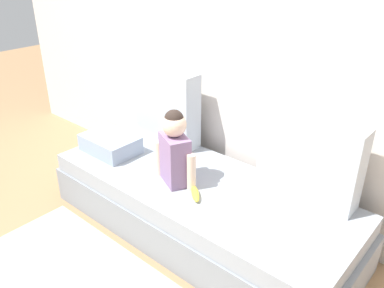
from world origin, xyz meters
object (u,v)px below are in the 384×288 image
object	(u,v)px
throw_pillow_right	(309,159)
folded_blanket	(110,144)
couch	(199,207)
throw_pillow_left	(167,106)
toddler	(175,148)
banana	(195,194)

from	to	relation	value
throw_pillow_right	folded_blanket	world-z (taller)	throw_pillow_right
couch	throw_pillow_left	size ratio (longest dim) A/B	3.72
throw_pillow_left	toddler	size ratio (longest dim) A/B	1.15
couch	banana	distance (m)	0.27
throw_pillow_left	throw_pillow_right	bearing A→B (deg)	0.00
couch	folded_blanket	world-z (taller)	folded_blanket
throw_pillow_left	folded_blanket	distance (m)	0.50
couch	folded_blanket	xyz separation A→B (m)	(-0.76, -0.10, 0.25)
throw_pillow_right	toddler	bearing A→B (deg)	-150.09
throw_pillow_left	banana	xyz separation A→B (m)	(0.66, -0.45, -0.26)
couch	toddler	world-z (taller)	toddler
throw_pillow_right	toddler	size ratio (longest dim) A/B	1.22
couch	toddler	xyz separation A→B (m)	(-0.12, -0.09, 0.43)
throw_pillow_left	folded_blanket	bearing A→B (deg)	-114.72
throw_pillow_right	banana	bearing A→B (deg)	-137.26
toddler	folded_blanket	xyz separation A→B (m)	(-0.64, -0.01, -0.17)
throw_pillow_right	toddler	xyz separation A→B (m)	(-0.69, -0.40, -0.01)
couch	throw_pillow_left	xyz separation A→B (m)	(-0.57, 0.31, 0.47)
throw_pillow_left	folded_blanket	size ratio (longest dim) A/B	1.40
throw_pillow_right	folded_blanket	size ratio (longest dim) A/B	1.49
banana	folded_blanket	distance (m)	0.85
toddler	throw_pillow_right	bearing A→B (deg)	29.91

